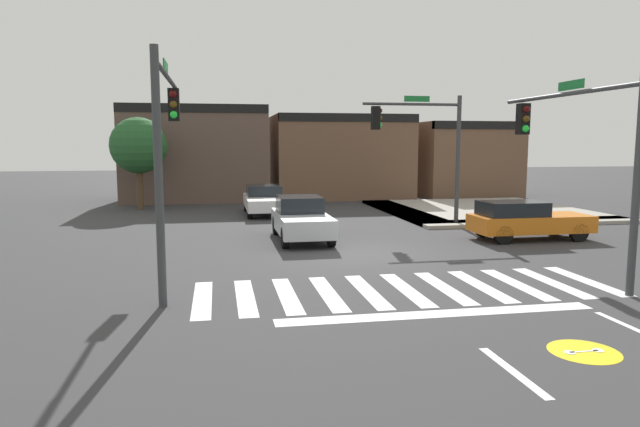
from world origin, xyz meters
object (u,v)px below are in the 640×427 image
(car_orange, at_px, (526,220))
(roadside_tree, at_px, (138,146))
(traffic_signal_southeast, at_px, (576,136))
(traffic_signal_southwest, at_px, (166,126))
(traffic_signal_northeast, at_px, (422,136))
(car_white, at_px, (265,200))
(car_silver, at_px, (301,219))

(car_orange, bearing_deg, roadside_tree, 140.40)
(traffic_signal_southeast, distance_m, traffic_signal_southwest, 10.60)
(traffic_signal_northeast, relative_size, traffic_signal_southeast, 0.92)
(car_white, bearing_deg, roadside_tree, -116.83)
(traffic_signal_northeast, height_order, car_white, traffic_signal_northeast)
(car_orange, distance_m, roadside_tree, 19.80)
(traffic_signal_northeast, relative_size, car_silver, 1.29)
(car_white, bearing_deg, car_silver, 5.02)
(traffic_signal_southwest, bearing_deg, car_silver, -36.99)
(car_silver, bearing_deg, traffic_signal_northeast, 113.94)
(traffic_signal_northeast, distance_m, car_white, 8.76)
(traffic_signal_northeast, relative_size, traffic_signal_southwest, 0.92)
(traffic_signal_northeast, distance_m, traffic_signal_southwest, 12.57)
(traffic_signal_southwest, distance_m, car_orange, 13.33)
(traffic_signal_northeast, xyz_separation_m, car_silver, (-5.49, -2.44, -3.03))
(traffic_signal_southwest, bearing_deg, traffic_signal_southeast, -95.60)
(traffic_signal_southeast, relative_size, roadside_tree, 1.22)
(car_orange, relative_size, car_white, 0.93)
(car_white, bearing_deg, traffic_signal_southwest, -14.67)
(car_orange, xyz_separation_m, car_white, (-8.76, 9.29, -0.01))
(traffic_signal_southwest, height_order, car_white, traffic_signal_southwest)
(car_silver, distance_m, roadside_tree, 13.36)
(traffic_signal_southwest, bearing_deg, traffic_signal_northeast, -50.42)
(traffic_signal_southeast, bearing_deg, traffic_signal_southwest, 84.40)
(traffic_signal_northeast, bearing_deg, traffic_signal_southeast, 95.44)
(car_silver, xyz_separation_m, car_white, (-0.69, 7.83, -0.05))
(roadside_tree, bearing_deg, traffic_signal_northeast, -34.46)
(car_orange, distance_m, car_silver, 8.21)
(traffic_signal_southwest, relative_size, car_orange, 1.39)
(car_white, bearing_deg, traffic_signal_northeast, 48.91)
(traffic_signal_southwest, relative_size, car_white, 1.29)
(traffic_signal_northeast, xyz_separation_m, car_white, (-6.18, 5.39, -3.08))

